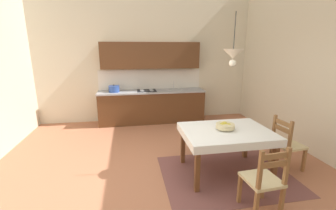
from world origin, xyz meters
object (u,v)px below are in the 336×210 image
(dining_chair_window_side, at_px, (287,145))
(pendant_lamp, at_px, (233,54))
(kitchen_cabinetry, at_px, (151,92))
(dining_chair_camera_side, at_px, (264,181))
(fruit_bowl, at_px, (225,126))
(dining_table, at_px, (226,137))

(dining_chair_window_side, height_order, pendant_lamp, pendant_lamp)
(kitchen_cabinetry, bearing_deg, dining_chair_window_side, -56.41)
(dining_chair_camera_side, xyz_separation_m, pendant_lamp, (-0.01, 1.05, 1.50))
(fruit_bowl, bearing_deg, dining_chair_window_side, -5.35)
(fruit_bowl, xyz_separation_m, pendant_lamp, (0.07, 0.05, 1.13))
(dining_chair_camera_side, relative_size, pendant_lamp, 1.16)
(kitchen_cabinetry, bearing_deg, dining_table, -72.75)
(pendant_lamp, bearing_deg, dining_table, -127.83)
(kitchen_cabinetry, xyz_separation_m, fruit_bowl, (0.90, -2.90, -0.04))
(kitchen_cabinetry, bearing_deg, fruit_bowl, -72.81)
(dining_chair_window_side, bearing_deg, dining_chair_camera_side, -138.19)
(dining_chair_camera_side, bearing_deg, fruit_bowl, 94.89)
(kitchen_cabinetry, xyz_separation_m, dining_table, (0.91, -2.93, -0.22))
(dining_table, height_order, dining_chair_camera_side, dining_chair_camera_side)
(dining_chair_camera_side, distance_m, pendant_lamp, 1.84)
(dining_table, bearing_deg, dining_chair_window_side, -3.69)
(kitchen_cabinetry, bearing_deg, dining_chair_camera_side, -75.87)
(kitchen_cabinetry, height_order, pendant_lamp, pendant_lamp)
(dining_table, xyz_separation_m, dining_chair_camera_side, (0.07, -0.97, -0.19))
(kitchen_cabinetry, bearing_deg, pendant_lamp, -71.22)
(kitchen_cabinetry, xyz_separation_m, dining_chair_window_side, (2.00, -3.00, -0.41))
(dining_table, relative_size, dining_chair_window_side, 1.53)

